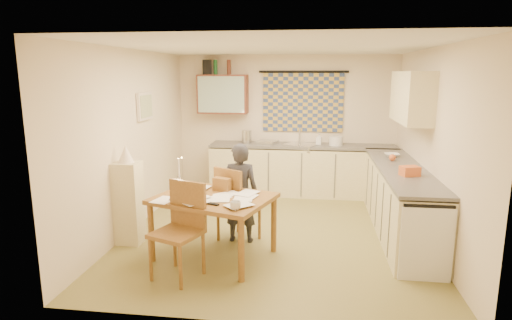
# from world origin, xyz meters

# --- Properties ---
(floor) EXTENTS (4.00, 4.50, 0.02)m
(floor) POSITION_xyz_m (0.00, 0.00, -0.01)
(floor) COLOR olive
(floor) RESTS_ON ground
(ceiling) EXTENTS (4.00, 4.50, 0.02)m
(ceiling) POSITION_xyz_m (0.00, 0.00, 2.51)
(ceiling) COLOR white
(ceiling) RESTS_ON floor
(wall_back) EXTENTS (4.00, 0.02, 2.50)m
(wall_back) POSITION_xyz_m (0.00, 2.26, 1.25)
(wall_back) COLOR beige
(wall_back) RESTS_ON floor
(wall_front) EXTENTS (4.00, 0.02, 2.50)m
(wall_front) POSITION_xyz_m (0.00, -2.26, 1.25)
(wall_front) COLOR beige
(wall_front) RESTS_ON floor
(wall_left) EXTENTS (0.02, 4.50, 2.50)m
(wall_left) POSITION_xyz_m (-2.01, 0.00, 1.25)
(wall_left) COLOR beige
(wall_left) RESTS_ON floor
(wall_right) EXTENTS (0.02, 4.50, 2.50)m
(wall_right) POSITION_xyz_m (2.01, 0.00, 1.25)
(wall_right) COLOR beige
(wall_right) RESTS_ON floor
(window_blind) EXTENTS (1.45, 0.03, 1.05)m
(window_blind) POSITION_xyz_m (0.30, 2.22, 1.65)
(window_blind) COLOR #33487D
(window_blind) RESTS_ON wall_back
(curtain_rod) EXTENTS (1.60, 0.04, 0.04)m
(curtain_rod) POSITION_xyz_m (0.30, 2.20, 2.20)
(curtain_rod) COLOR black
(curtain_rod) RESTS_ON wall_back
(wall_cabinet) EXTENTS (0.90, 0.34, 0.70)m
(wall_cabinet) POSITION_xyz_m (-1.15, 2.08, 1.80)
(wall_cabinet) COLOR #58281C
(wall_cabinet) RESTS_ON wall_back
(wall_cabinet_glass) EXTENTS (0.84, 0.02, 0.64)m
(wall_cabinet_glass) POSITION_xyz_m (-1.15, 1.91, 1.80)
(wall_cabinet_glass) COLOR #99B2A5
(wall_cabinet_glass) RESTS_ON wall_back
(upper_cabinet_right) EXTENTS (0.34, 1.30, 0.70)m
(upper_cabinet_right) POSITION_xyz_m (1.83, 0.55, 1.85)
(upper_cabinet_right) COLOR beige
(upper_cabinet_right) RESTS_ON wall_right
(framed_print) EXTENTS (0.04, 0.50, 0.40)m
(framed_print) POSITION_xyz_m (-1.97, 0.40, 1.70)
(framed_print) COLOR silver
(framed_print) RESTS_ON wall_left
(print_canvas) EXTENTS (0.01, 0.42, 0.32)m
(print_canvas) POSITION_xyz_m (-1.95, 0.40, 1.70)
(print_canvas) COLOR beige
(print_canvas) RESTS_ON wall_left
(counter_back) EXTENTS (3.30, 0.62, 0.92)m
(counter_back) POSITION_xyz_m (0.31, 1.95, 0.45)
(counter_back) COLOR beige
(counter_back) RESTS_ON floor
(counter_right) EXTENTS (0.62, 2.95, 0.92)m
(counter_right) POSITION_xyz_m (1.70, 0.27, 0.45)
(counter_right) COLOR beige
(counter_right) RESTS_ON floor
(stove) EXTENTS (0.54, 0.54, 0.84)m
(stove) POSITION_xyz_m (1.70, -0.97, 0.42)
(stove) COLOR white
(stove) RESTS_ON floor
(sink) EXTENTS (0.69, 0.64, 0.10)m
(sink) POSITION_xyz_m (0.29, 1.95, 0.88)
(sink) COLOR silver
(sink) RESTS_ON counter_back
(tap) EXTENTS (0.04, 0.04, 0.28)m
(tap) POSITION_xyz_m (0.26, 2.13, 1.06)
(tap) COLOR silver
(tap) RESTS_ON counter_back
(dish_rack) EXTENTS (0.43, 0.40, 0.06)m
(dish_rack) POSITION_xyz_m (-0.32, 1.95, 0.95)
(dish_rack) COLOR silver
(dish_rack) RESTS_ON counter_back
(kettle) EXTENTS (0.20, 0.20, 0.24)m
(kettle) POSITION_xyz_m (-0.69, 1.95, 1.04)
(kettle) COLOR silver
(kettle) RESTS_ON counter_back
(mixing_bowl) EXTENTS (0.28, 0.28, 0.16)m
(mixing_bowl) POSITION_xyz_m (0.90, 1.95, 1.00)
(mixing_bowl) COLOR white
(mixing_bowl) RESTS_ON counter_back
(soap_bottle) EXTENTS (0.14, 0.14, 0.20)m
(soap_bottle) POSITION_xyz_m (0.61, 2.00, 1.02)
(soap_bottle) COLOR white
(soap_bottle) RESTS_ON counter_back
(bowl) EXTENTS (0.23, 0.23, 0.05)m
(bowl) POSITION_xyz_m (1.70, 0.99, 0.95)
(bowl) COLOR white
(bowl) RESTS_ON counter_right
(orange_bag) EXTENTS (0.26, 0.22, 0.12)m
(orange_bag) POSITION_xyz_m (1.70, -0.25, 0.98)
(orange_bag) COLOR orange
(orange_bag) RESTS_ON counter_right
(fruit_orange) EXTENTS (0.10, 0.10, 0.10)m
(fruit_orange) POSITION_xyz_m (1.65, 0.67, 0.97)
(fruit_orange) COLOR orange
(fruit_orange) RESTS_ON counter_right
(speaker) EXTENTS (0.21, 0.24, 0.26)m
(speaker) POSITION_xyz_m (-1.43, 2.08, 2.28)
(speaker) COLOR black
(speaker) RESTS_ON wall_cabinet
(bottle_green) EXTENTS (0.08, 0.08, 0.26)m
(bottle_green) POSITION_xyz_m (-1.28, 2.08, 2.28)
(bottle_green) COLOR #195926
(bottle_green) RESTS_ON wall_cabinet
(bottle_brown) EXTENTS (0.07, 0.07, 0.26)m
(bottle_brown) POSITION_xyz_m (-1.03, 2.08, 2.28)
(bottle_brown) COLOR #58281C
(bottle_brown) RESTS_ON wall_cabinet
(dining_table) EXTENTS (1.54, 1.34, 0.75)m
(dining_table) POSITION_xyz_m (-0.66, -0.90, 0.38)
(dining_table) COLOR brown
(dining_table) RESTS_ON floor
(chair_far) EXTENTS (0.62, 0.62, 1.00)m
(chair_far) POSITION_xyz_m (-0.46, -0.36, 0.31)
(chair_far) COLOR brown
(chair_far) RESTS_ON floor
(chair_near) EXTENTS (0.60, 0.60, 1.03)m
(chair_near) POSITION_xyz_m (-0.92, -1.47, 0.32)
(chair_near) COLOR brown
(chair_near) RESTS_ON floor
(person) EXTENTS (0.48, 0.32, 1.31)m
(person) POSITION_xyz_m (-0.43, -0.38, 0.65)
(person) COLOR black
(person) RESTS_ON floor
(shelf_stand) EXTENTS (0.32, 0.30, 1.07)m
(shelf_stand) POSITION_xyz_m (-1.84, -0.62, 0.54)
(shelf_stand) COLOR beige
(shelf_stand) RESTS_ON floor
(lampshade) EXTENTS (0.20, 0.20, 0.22)m
(lampshade) POSITION_xyz_m (-1.84, -0.62, 1.18)
(lampshade) COLOR silver
(lampshade) RESTS_ON shelf_stand
(letter_rack) EXTENTS (0.24, 0.17, 0.16)m
(letter_rack) POSITION_xyz_m (-0.61, -0.63, 0.83)
(letter_rack) COLOR brown
(letter_rack) RESTS_ON dining_table
(mug) EXTENTS (0.17, 0.17, 0.09)m
(mug) POSITION_xyz_m (-0.31, -1.35, 0.80)
(mug) COLOR white
(mug) RESTS_ON dining_table
(magazine) EXTENTS (0.29, 0.34, 0.03)m
(magazine) POSITION_xyz_m (-1.14, -1.00, 0.76)
(magazine) COLOR maroon
(magazine) RESTS_ON dining_table
(book) EXTENTS (0.37, 0.38, 0.02)m
(book) POSITION_xyz_m (-1.08, -0.85, 0.76)
(book) COLOR orange
(book) RESTS_ON dining_table
(orange_box) EXTENTS (0.13, 0.10, 0.04)m
(orange_box) POSITION_xyz_m (-1.03, -1.12, 0.77)
(orange_box) COLOR orange
(orange_box) RESTS_ON dining_table
(eyeglasses) EXTENTS (0.14, 0.08, 0.02)m
(eyeglasses) POSITION_xyz_m (-0.58, -1.22, 0.76)
(eyeglasses) COLOR black
(eyeglasses) RESTS_ON dining_table
(candle_holder) EXTENTS (0.08, 0.08, 0.18)m
(candle_holder) POSITION_xyz_m (-1.13, -0.71, 0.84)
(candle_holder) COLOR silver
(candle_holder) RESTS_ON dining_table
(candle) EXTENTS (0.03, 0.03, 0.22)m
(candle) POSITION_xyz_m (-1.14, -0.67, 1.04)
(candle) COLOR white
(candle) RESTS_ON dining_table
(candle_flame) EXTENTS (0.02, 0.02, 0.02)m
(candle_flame) POSITION_xyz_m (-1.09, -0.69, 1.16)
(candle_flame) COLOR #FFCC66
(candle_flame) RESTS_ON dining_table
(papers) EXTENTS (1.21, 0.98, 0.02)m
(papers) POSITION_xyz_m (-0.69, -0.94, 0.76)
(papers) COLOR white
(papers) RESTS_ON dining_table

